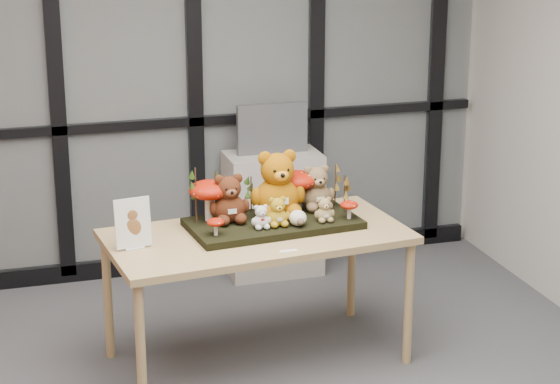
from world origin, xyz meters
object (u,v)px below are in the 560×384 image
object	(u,v)px
bear_white_bow	(261,215)
mushroom_front_right	(349,209)
sign_holder	(133,226)
plush_cream_hedgehog	(298,217)
diorama_tray	(273,223)
bear_beige_small	(324,208)
bear_pooh_yellow	(277,180)
mushroom_back_right	(298,188)
bear_brown_medium	(229,196)
mushroom_front_left	(216,226)
bear_small_yellow	(277,210)
mushroom_back_left	(209,199)
cabinet	(273,214)
display_table	(257,244)
monitor	(272,128)
bear_tan_back	(316,185)

from	to	relation	value
bear_white_bow	mushroom_front_right	xyz separation A→B (m)	(0.51, 0.02, -0.02)
sign_holder	plush_cream_hedgehog	bearing A→B (deg)	-8.82
diorama_tray	bear_beige_small	size ratio (longest dim) A/B	6.14
bear_pooh_yellow	bear_beige_small	bearing A→B (deg)	-44.60
bear_beige_small	mushroom_back_right	size ratio (longest dim) A/B	0.62
bear_pooh_yellow	bear_brown_medium	size ratio (longest dim) A/B	1.39
bear_beige_small	mushroom_front_left	distance (m)	0.63
bear_small_yellow	sign_holder	size ratio (longest dim) A/B	0.66
sign_holder	mushroom_front_right	bearing A→B (deg)	-7.13
mushroom_back_left	cabinet	xyz separation A→B (m)	(0.68, 1.10, -0.50)
bear_pooh_yellow	bear_beige_small	distance (m)	0.31
bear_brown_medium	bear_small_yellow	size ratio (longest dim) A/B	1.66
bear_white_bow	mushroom_front_right	distance (m)	0.51
mushroom_back_left	bear_beige_small	bearing A→B (deg)	-17.86
display_table	mushroom_front_left	distance (m)	0.30
bear_small_yellow	bear_brown_medium	bearing A→B (deg)	142.88
diorama_tray	bear_small_yellow	distance (m)	0.14
mushroom_front_left	cabinet	xyz separation A→B (m)	(0.71, 1.35, -0.43)
cabinet	plush_cream_hedgehog	bearing A→B (deg)	-100.42
bear_small_yellow	mushroom_front_right	world-z (taller)	bear_small_yellow
plush_cream_hedgehog	cabinet	size ratio (longest dim) A/B	0.11
mushroom_front_right	monitor	size ratio (longest dim) A/B	0.23
bear_pooh_yellow	bear_tan_back	world-z (taller)	bear_pooh_yellow
sign_holder	bear_brown_medium	bearing A→B (deg)	8.69
bear_small_yellow	mushroom_back_right	distance (m)	0.31
plush_cream_hedgehog	mushroom_back_left	bearing A→B (deg)	147.15
mushroom_back_left	mushroom_back_right	distance (m)	0.53
bear_small_yellow	bear_beige_small	world-z (taller)	bear_small_yellow
mushroom_back_right	cabinet	distance (m)	1.17
sign_holder	diorama_tray	bearing A→B (deg)	0.23
mushroom_front_left	sign_holder	world-z (taller)	sign_holder
mushroom_front_left	sign_holder	size ratio (longest dim) A/B	0.38
display_table	mushroom_back_right	size ratio (longest dim) A/B	6.89
diorama_tray	cabinet	size ratio (longest dim) A/B	1.10
bear_tan_back	bear_beige_small	world-z (taller)	bear_tan_back
bear_pooh_yellow	bear_small_yellow	size ratio (longest dim) A/B	2.30
bear_brown_medium	cabinet	bearing A→B (deg)	57.19
bear_brown_medium	mushroom_front_left	world-z (taller)	bear_brown_medium
display_table	mushroom_back_left	world-z (taller)	mushroom_back_left
bear_pooh_yellow	mushroom_back_right	size ratio (longest dim) A/B	1.67
diorama_tray	bear_pooh_yellow	world-z (taller)	bear_pooh_yellow
bear_small_yellow	bear_beige_small	distance (m)	0.27
mushroom_front_right	cabinet	size ratio (longest dim) A/B	0.13
bear_brown_medium	mushroom_back_right	distance (m)	0.44
bear_brown_medium	mushroom_front_right	world-z (taller)	bear_brown_medium
sign_holder	mushroom_front_left	bearing A→B (deg)	-12.31
bear_tan_back	mushroom_back_right	size ratio (longest dim) A/B	1.14
diorama_tray	mushroom_back_right	bearing A→B (deg)	32.77
bear_pooh_yellow	mushroom_front_right	world-z (taller)	bear_pooh_yellow
diorama_tray	bear_pooh_yellow	xyz separation A→B (m)	(0.05, 0.08, 0.23)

